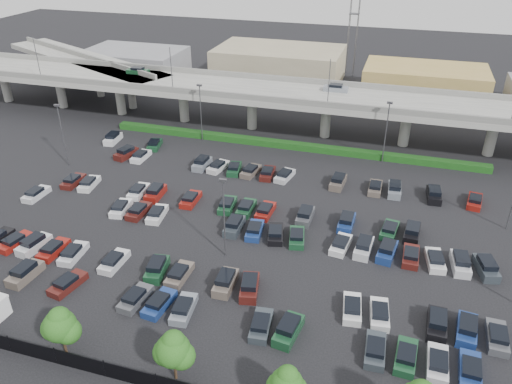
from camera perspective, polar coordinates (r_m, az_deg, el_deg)
ground at (r=66.62m, az=-1.16°, el=-3.33°), size 280.00×280.00×0.00m
overpass at (r=91.93m, az=4.87°, el=10.73°), size 150.00×13.00×15.80m
on_ramp at (r=122.45m, az=-19.07°, el=13.88°), size 50.93×30.13×8.80m
hedge at (r=87.75m, az=3.84°, el=5.37°), size 66.00×1.60×1.10m
fence at (r=46.52m, az=-12.53°, el=-20.21°), size 70.00×0.10×2.00m
tree_row at (r=45.17m, az=-11.11°, el=-16.99°), size 65.07×3.66×5.94m
parked_cars at (r=63.58m, az=-1.13°, el=-4.41°), size 63.02×41.67×1.67m
light_poles at (r=66.42m, az=-4.08°, el=2.67°), size 66.90×48.38×10.30m
distant_buildings at (r=119.75m, az=14.02°, el=12.72°), size 138.00×24.00×9.00m
comm_tower at (r=129.77m, az=11.22°, el=19.62°), size 2.40×2.40×30.00m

